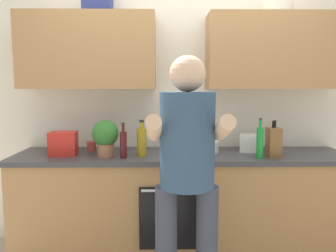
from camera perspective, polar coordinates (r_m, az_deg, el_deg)
The scene contains 14 objects.
back_wall_unit at distance 3.10m, azimuth 2.16°, elevation 7.19°, with size 4.00×0.38×2.50m.
counter at distance 3.00m, azimuth 2.34°, elevation -13.12°, with size 2.84×0.67×0.90m.
person_standing at distance 2.10m, azimuth 3.27°, elevation -6.84°, with size 0.49×0.45×1.66m.
bottle_oil at distance 2.76m, azimuth -4.50°, elevation -2.60°, with size 0.08×0.08×0.30m.
bottle_soy at distance 2.94m, azimuth 0.72°, elevation -2.76°, with size 0.06×0.06×0.21m.
bottle_wine at distance 2.71m, azimuth -7.57°, elevation -3.05°, with size 0.06×0.06×0.29m.
bottle_vinegar at distance 3.00m, azimuth -11.02°, elevation -2.22°, with size 0.07×0.07×0.27m.
bottle_soda at distance 2.77m, azimuth 15.32°, elevation -2.65°, with size 0.06×0.06×0.32m.
cup_ceramic at distance 3.09m, azimuth -12.89°, elevation -3.32°, with size 0.08×0.08×0.08m, color #BF4C47.
mixing_bowl at distance 2.94m, azimuth 6.14°, elevation -3.52°, with size 0.25×0.25×0.10m, color silver.
knife_block at distance 2.88m, azimuth 17.45°, elevation -2.61°, with size 0.10×0.14×0.30m.
potted_herb at distance 2.78m, azimuth -10.57°, elevation -1.68°, with size 0.22×0.22×0.30m.
grocery_bag_crisps at distance 2.94m, azimuth -17.34°, elevation -2.83°, with size 0.22×0.17×0.20m, color red.
grocery_bag_produce at distance 3.07m, azimuth 13.77°, elevation -2.78°, with size 0.18×0.20×0.15m, color silver.
Camera 1 is at (-0.16, -2.82, 1.47)m, focal length 35.93 mm.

